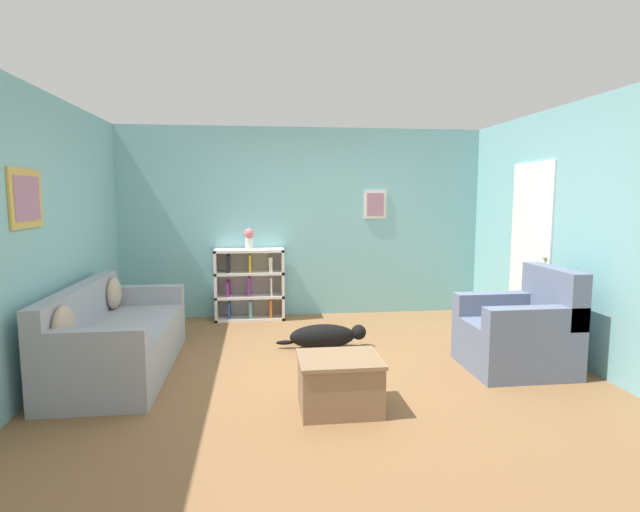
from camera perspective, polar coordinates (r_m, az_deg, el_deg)
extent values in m
plane|color=brown|center=(5.03, 0.57, -12.52)|extent=(14.00, 14.00, 0.00)
cube|color=#7AB7BC|center=(6.99, -1.84, 3.85)|extent=(5.60, 0.10, 2.60)
cube|color=silver|center=(7.08, 6.33, 5.88)|extent=(0.32, 0.02, 0.40)
cube|color=#A37089|center=(7.07, 6.35, 5.88)|extent=(0.24, 0.01, 0.32)
cube|color=#7AB7BC|center=(5.09, -29.19, 1.84)|extent=(0.10, 5.00, 2.60)
cube|color=gold|center=(4.69, -30.58, 5.68)|extent=(0.02, 0.56, 0.48)
cube|color=#A37089|center=(4.68, -30.45, 5.69)|extent=(0.01, 0.44, 0.36)
cube|color=#7AB7BC|center=(5.68, 27.02, 2.40)|extent=(0.10, 5.00, 2.60)
cube|color=white|center=(6.27, 22.85, 0.43)|extent=(0.02, 0.84, 2.05)
sphere|color=tan|center=(5.96, 24.32, -0.19)|extent=(0.05, 0.05, 0.05)
cube|color=#9399A3|center=(5.20, -21.72, -9.73)|extent=(0.89, 2.02, 0.45)
cube|color=#9399A3|center=(5.21, -25.85, -5.20)|extent=(0.16, 2.02, 0.38)
cube|color=#9399A3|center=(4.26, -25.12, -8.97)|extent=(0.89, 0.16, 0.21)
cube|color=#9399A3|center=(6.00, -19.62, -4.21)|extent=(0.89, 0.16, 0.21)
ellipsoid|color=tan|center=(4.52, -27.28, -7.24)|extent=(0.14, 0.35, 0.35)
ellipsoid|color=tan|center=(5.84, -22.49, -3.97)|extent=(0.14, 0.34, 0.34)
cube|color=silver|center=(6.84, -11.76, -3.28)|extent=(0.04, 0.34, 0.96)
cube|color=silver|center=(6.82, -4.29, -3.18)|extent=(0.04, 0.34, 0.96)
cube|color=silver|center=(6.97, -8.01, -3.00)|extent=(0.93, 0.02, 0.96)
cube|color=silver|center=(6.91, -7.96, -7.01)|extent=(0.93, 0.34, 0.04)
cube|color=silver|center=(6.85, -8.01, -4.55)|extent=(0.93, 0.34, 0.04)
cube|color=silver|center=(6.79, -8.05, -1.90)|extent=(0.93, 0.34, 0.04)
cube|color=silver|center=(6.75, -8.09, 0.63)|extent=(0.93, 0.34, 0.04)
cube|color=#234C9E|center=(6.89, -10.31, -6.10)|extent=(0.03, 0.25, 0.24)
cube|color=#7A2D84|center=(6.83, -10.45, -3.65)|extent=(0.04, 0.25, 0.19)
cube|color=black|center=(6.77, -10.42, -0.83)|extent=(0.03, 0.25, 0.23)
cube|color=#60939E|center=(6.87, -7.93, -6.01)|extent=(0.05, 0.25, 0.25)
cube|color=#7A2D84|center=(6.81, -8.10, -3.37)|extent=(0.04, 0.25, 0.26)
cube|color=gold|center=(6.76, -7.99, -0.80)|extent=(0.03, 0.25, 0.23)
cube|color=orange|center=(6.87, -5.67, -5.97)|extent=(0.03, 0.25, 0.25)
cube|color=silver|center=(6.81, -5.60, -3.37)|extent=(0.03, 0.25, 0.25)
cube|color=silver|center=(6.76, -5.68, -0.90)|extent=(0.05, 0.25, 0.20)
cube|color=slate|center=(5.24, 21.32, -9.51)|extent=(0.93, 0.86, 0.47)
cube|color=slate|center=(5.32, 25.13, -3.99)|extent=(0.18, 0.86, 0.52)
cube|color=slate|center=(4.87, 23.39, -6.66)|extent=(0.93, 0.18, 0.22)
cube|color=slate|center=(5.45, 19.80, -5.09)|extent=(0.93, 0.18, 0.22)
cube|color=#846647|center=(4.03, 2.24, -14.33)|extent=(0.62, 0.51, 0.42)
cube|color=#8F6E4D|center=(3.97, 2.25, -11.68)|extent=(0.64, 0.53, 0.03)
ellipsoid|color=black|center=(5.55, 0.29, -9.17)|extent=(0.72, 0.24, 0.27)
sphere|color=black|center=(5.61, 4.44, -8.67)|extent=(0.17, 0.17, 0.17)
ellipsoid|color=black|center=(5.58, -4.03, -9.84)|extent=(0.20, 0.05, 0.05)
cylinder|color=silver|center=(6.74, -8.11, 1.44)|extent=(0.10, 0.10, 0.16)
sphere|color=#E06B70|center=(6.73, -8.12, 2.57)|extent=(0.13, 0.13, 0.13)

